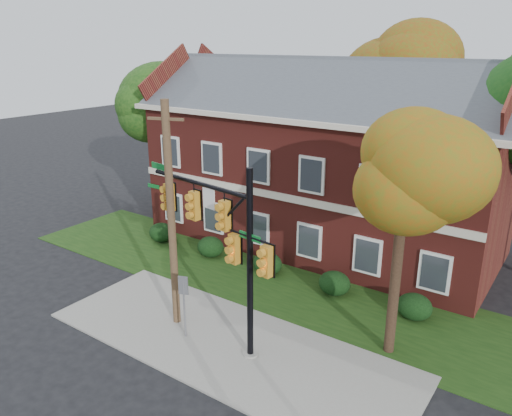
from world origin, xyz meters
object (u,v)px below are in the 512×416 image
Objects in this scene: apartment_building at (324,151)px; hedge_right at (334,283)px; tree_left_rear at (172,107)px; tree_near_right at (412,172)px; traffic_signal at (224,236)px; hedge_left at (211,247)px; sign_post at (184,297)px; hedge_far_right at (414,307)px; hedge_far_left at (161,232)px; hedge_center at (268,264)px; utility_pole at (171,218)px; tree_far_rear at (406,69)px.

apartment_building reaches higher than hedge_right.
tree_near_right is at bearing -22.36° from tree_left_rear.
tree_near_right is 1.26× the size of traffic_signal.
apartment_building reaches higher than hedge_left.
hedge_far_right is at bearing 25.02° from sign_post.
hedge_far_right is (14.00, 0.00, 0.00)m from hedge_far_left.
hedge_center is at bearing -90.00° from apartment_building.
hedge_far_right is at bearing 0.00° from hedge_left.
apartment_building reaches higher than tree_left_rear.
utility_pole is at bearing -160.04° from tree_near_right.
tree_left_rear reaches higher than utility_pole.
traffic_signal is (1.93, -10.87, -0.75)m from apartment_building.
tree_far_rear reaches higher than apartment_building.
hedge_center is 0.16× the size of tree_left_rear.
sign_post reaches higher than hedge_far_right.
hedge_right is (3.50, 0.00, 0.00)m from hedge_center.
apartment_building is 7.73m from hedge_right.
hedge_left is 7.00m from hedge_right.
tree_far_rear reaches higher than hedge_center.
traffic_signal is 2.44m from utility_pole.
traffic_signal reaches higher than hedge_center.
hedge_left is at bearing 0.00° from hedge_far_left.
hedge_center is 7.00m from hedge_far_right.
hedge_center is at bearing 158.58° from tree_near_right.
traffic_signal is at bearing 4.55° from sign_post.
tree_near_right reaches higher than hedge_left.
hedge_right is 0.16× the size of tree_near_right.
hedge_right is 1.00× the size of hedge_far_right.
hedge_left is (3.50, 0.00, 0.00)m from hedge_far_left.
utility_pole is at bearing -92.63° from apartment_building.
tree_left_rear is at bearing 166.11° from hedge_far_right.
hedge_left is 0.55× the size of sign_post.
hedge_far_left is at bearing 121.51° from sign_post.
hedge_far_left is at bearing 156.27° from traffic_signal.
hedge_center is at bearing 117.41° from traffic_signal.
utility_pole reaches higher than hedge_right.
hedge_center is at bearing -23.04° from tree_left_rear.
hedge_far_left is 1.00× the size of hedge_center.
hedge_far_left is 17.61m from tree_far_rear.
traffic_signal is at bearing -32.14° from hedge_far_left.
tree_near_right is at bearing -11.27° from hedge_far_left.
sign_post is (-0.84, -19.33, -7.12)m from tree_far_rear.
apartment_building is at bearing 73.72° from sign_post.
traffic_signal reaches higher than hedge_far_right.
tree_far_rear is at bearing 57.50° from hedge_far_left.
utility_pole is at bearing -95.07° from hedge_center.
traffic_signal is at bearing -79.91° from apartment_building.
utility_pole is at bearing -95.62° from tree_far_rear.
hedge_right is 7.72m from tree_near_right.
apartment_building is at bearing 56.33° from hedge_left.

